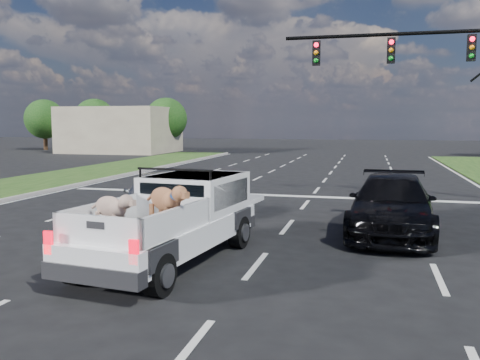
# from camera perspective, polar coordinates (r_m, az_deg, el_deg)

# --- Properties ---
(ground) EXTENTS (160.00, 160.00, 0.00)m
(ground) POSITION_cam_1_polar(r_m,az_deg,el_deg) (10.98, -7.26, -8.90)
(ground) COLOR black
(ground) RESTS_ON ground
(road_markings) EXTENTS (17.75, 60.00, 0.01)m
(road_markings) POSITION_cam_1_polar(r_m,az_deg,el_deg) (17.10, 0.88, -3.28)
(road_markings) COLOR silver
(road_markings) RESTS_ON ground
(curb_left) EXTENTS (0.15, 60.00, 0.14)m
(curb_left) POSITION_cam_1_polar(r_m,az_deg,el_deg) (20.67, -24.74, -2.01)
(curb_left) COLOR #9F9891
(curb_left) RESTS_ON ground
(traffic_signal) EXTENTS (9.11, 0.31, 7.00)m
(traffic_signal) POSITION_cam_1_polar(r_m,az_deg,el_deg) (20.67, 23.87, 10.98)
(traffic_signal) COLOR black
(traffic_signal) RESTS_ON ground
(building_left) EXTENTS (10.00, 8.00, 4.40)m
(building_left) POSITION_cam_1_polar(r_m,az_deg,el_deg) (51.71, -13.24, 5.49)
(building_left) COLOR #BBAF8E
(building_left) RESTS_ON ground
(tree_far_a) EXTENTS (4.20, 4.20, 5.40)m
(tree_far_a) POSITION_cam_1_polar(r_m,az_deg,el_deg) (58.65, -21.10, 6.39)
(tree_far_a) COLOR #332114
(tree_far_a) RESTS_ON ground
(tree_far_b) EXTENTS (4.20, 4.20, 5.40)m
(tree_far_b) POSITION_cam_1_polar(r_m,az_deg,el_deg) (55.39, -16.00, 6.59)
(tree_far_b) COLOR #332114
(tree_far_b) RESTS_ON ground
(tree_far_c) EXTENTS (4.20, 4.20, 5.40)m
(tree_far_c) POSITION_cam_1_polar(r_m,az_deg,el_deg) (51.82, -8.29, 6.80)
(tree_far_c) COLOR #332114
(tree_far_c) RESTS_ON ground
(pickup_truck) EXTENTS (2.50, 5.40, 1.95)m
(pickup_truck) POSITION_cam_1_polar(r_m,az_deg,el_deg) (10.74, -7.33, -4.26)
(pickup_truck) COLOR black
(pickup_truck) RESTS_ON ground
(silver_sedan) EXTENTS (2.82, 4.60, 1.46)m
(silver_sedan) POSITION_cam_1_polar(r_m,az_deg,el_deg) (15.43, -9.40, -1.70)
(silver_sedan) COLOR #A4A7AB
(silver_sedan) RESTS_ON ground
(black_coupe) EXTENTS (2.39, 5.32, 1.51)m
(black_coupe) POSITION_cam_1_polar(r_m,az_deg,el_deg) (13.88, 16.67, -2.69)
(black_coupe) COLOR black
(black_coupe) RESTS_ON ground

